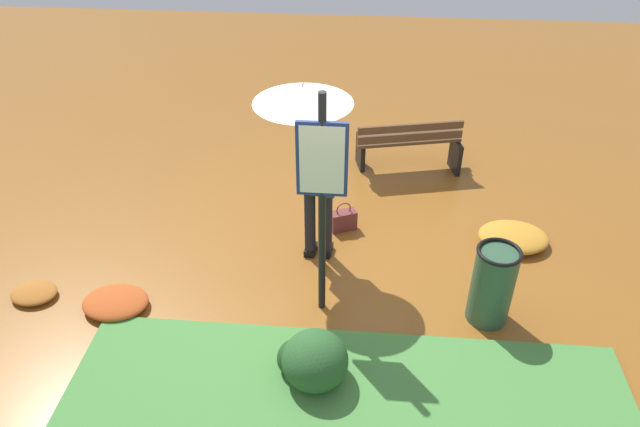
{
  "coord_description": "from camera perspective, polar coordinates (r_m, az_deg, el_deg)",
  "views": [
    {
      "loc": [
        -0.47,
        5.08,
        4.19
      ],
      "look_at": [
        -0.06,
        0.34,
        0.85
      ],
      "focal_mm": 33.37,
      "sensor_mm": 36.0,
      "label": 1
    }
  ],
  "objects": [
    {
      "name": "leaf_pile_near_person",
      "position": [
        6.31,
        -19.02,
        -8.06
      ],
      "size": [
        0.66,
        0.52,
        0.14
      ],
      "color": "#B74C1E",
      "rests_on": "ground_plane"
    },
    {
      "name": "ground_plane",
      "position": [
        6.6,
        -0.26,
        -4.31
      ],
      "size": [
        18.0,
        18.0,
        0.0
      ],
      "primitive_type": "plane",
      "color": "brown"
    },
    {
      "name": "handbag",
      "position": [
        6.97,
        2.25,
        -0.63
      ],
      "size": [
        0.33,
        0.25,
        0.37
      ],
      "color": "brown",
      "rests_on": "ground_plane"
    },
    {
      "name": "shrub_cluster",
      "position": [
        5.24,
        -0.83,
        -13.87
      ],
      "size": [
        0.63,
        0.57,
        0.51
      ],
      "color": "#285628",
      "rests_on": "ground_plane"
    },
    {
      "name": "leaf_pile_far_path",
      "position": [
        6.76,
        -25.74,
        -6.9
      ],
      "size": [
        0.47,
        0.37,
        0.1
      ],
      "color": "#A86023",
      "rests_on": "ground_plane"
    },
    {
      "name": "leaf_pile_by_bench",
      "position": [
        7.11,
        18.06,
        -2.16
      ],
      "size": [
        0.79,
        0.63,
        0.17
      ],
      "color": "#C68428",
      "rests_on": "ground_plane"
    },
    {
      "name": "person_with_umbrella",
      "position": [
        5.8,
        -0.98,
        8.01
      ],
      "size": [
        0.96,
        0.96,
        2.04
      ],
      "color": "black",
      "rests_on": "ground_plane"
    },
    {
      "name": "info_sign_post",
      "position": [
        5.13,
        0.19,
        2.75
      ],
      "size": [
        0.44,
        0.07,
        2.3
      ],
      "color": "black",
      "rests_on": "ground_plane"
    },
    {
      "name": "trash_bin",
      "position": [
        5.87,
        16.21,
        -6.58
      ],
      "size": [
        0.42,
        0.42,
        0.83
      ],
      "color": "#2D5138",
      "rests_on": "ground_plane"
    },
    {
      "name": "park_bench",
      "position": [
        8.07,
        8.52,
        6.67
      ],
      "size": [
        1.42,
        0.68,
        0.75
      ],
      "color": "black",
      "rests_on": "ground_plane"
    }
  ]
}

